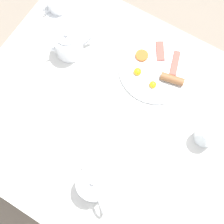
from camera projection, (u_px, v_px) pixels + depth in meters
name	position (u px, v px, depth m)	size (l,w,h in m)	color
ground_plane	(112.00, 152.00, 1.81)	(8.00, 8.00, 0.00)	gray
table	(112.00, 120.00, 1.21)	(0.89, 1.03, 0.71)	white
breakfast_plate	(156.00, 70.00, 1.18)	(0.29, 0.29, 0.04)	white
teapot_near	(94.00, 185.00, 1.00)	(0.13, 0.17, 0.13)	white
teapot_far	(69.00, 44.00, 1.17)	(0.17, 0.13, 0.13)	white
teacup_with_saucer_left	(58.00, 4.00, 1.26)	(0.13, 0.13, 0.06)	white
water_glass_tall	(208.00, 134.00, 1.06)	(0.07, 0.07, 0.10)	white
fork_by_plate	(12.00, 106.00, 1.14)	(0.09, 0.17, 0.00)	silver
spoon_for_tea	(31.00, 177.00, 1.06)	(0.14, 0.08, 0.00)	silver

